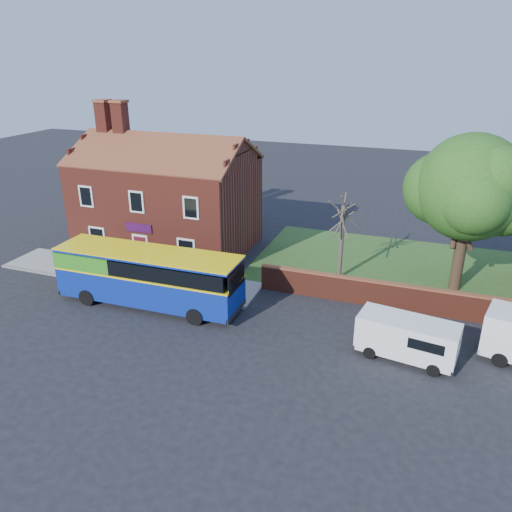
% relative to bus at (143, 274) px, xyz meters
% --- Properties ---
extents(ground, '(120.00, 120.00, 0.00)m').
position_rel_bus_xyz_m(ground, '(3.78, -2.69, -1.88)').
color(ground, black).
rests_on(ground, ground).
extents(pavement, '(18.00, 3.50, 0.12)m').
position_rel_bus_xyz_m(pavement, '(-3.22, 3.06, -1.82)').
color(pavement, gray).
rests_on(pavement, ground).
extents(kerb, '(18.00, 0.15, 0.14)m').
position_rel_bus_xyz_m(kerb, '(-3.22, 1.31, -1.81)').
color(kerb, slate).
rests_on(kerb, ground).
extents(grass_strip, '(26.00, 12.00, 0.04)m').
position_rel_bus_xyz_m(grass_strip, '(16.78, 10.31, -1.86)').
color(grass_strip, '#426B28').
rests_on(grass_strip, ground).
extents(shop_building, '(12.30, 8.13, 10.50)m').
position_rel_bus_xyz_m(shop_building, '(-3.25, 8.81, 1.53)').
color(shop_building, maroon).
rests_on(shop_building, ground).
extents(boundary_wall, '(22.00, 0.38, 1.60)m').
position_rel_bus_xyz_m(boundary_wall, '(16.78, 4.31, -1.07)').
color(boundary_wall, maroon).
rests_on(boundary_wall, ground).
extents(bus, '(10.94, 2.93, 3.32)m').
position_rel_bus_xyz_m(bus, '(0.00, 0.00, 0.00)').
color(bus, navy).
rests_on(bus, ground).
extents(van_near, '(4.89, 2.56, 2.05)m').
position_rel_bus_xyz_m(van_near, '(14.87, -0.64, -0.74)').
color(van_near, white).
rests_on(van_near, ground).
extents(large_tree, '(7.91, 6.26, 9.65)m').
position_rel_bus_xyz_m(large_tree, '(17.23, 8.46, 4.44)').
color(large_tree, black).
rests_on(large_tree, ground).
extents(bare_tree, '(2.02, 2.41, 5.40)m').
position_rel_bus_xyz_m(bare_tree, '(10.03, 7.46, 0.89)').
color(bare_tree, '#4C4238').
rests_on(bare_tree, ground).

